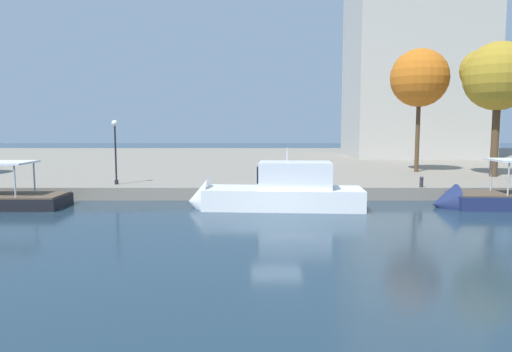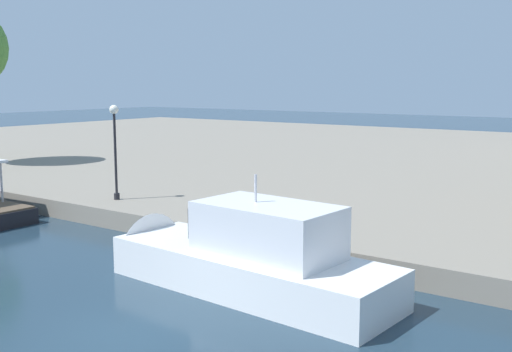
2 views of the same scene
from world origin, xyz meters
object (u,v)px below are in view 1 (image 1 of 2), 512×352
lamp_post (116,144)px  mooring_bollard_1 (423,181)px  motor_yacht_1 (275,196)px  tree_3 (498,75)px  tree_2 (420,77)px

lamp_post → mooring_bollard_1: bearing=-4.3°
motor_yacht_1 → tree_3: (17.96, 10.05, 8.13)m
lamp_post → tree_2: bearing=20.7°
mooring_bollard_1 → tree_2: size_ratio=0.07×
motor_yacht_1 → lamp_post: bearing=-20.2°
mooring_bollard_1 → tree_3: bearing=40.2°
motor_yacht_1 → tree_3: bearing=-147.0°
tree_3 → tree_2: bearing=142.2°
mooring_bollard_1 → tree_3: 13.04m
mooring_bollard_1 → tree_2: (3.19, 10.58, 7.87)m
lamp_post → tree_3: (28.76, 5.25, 5.23)m
lamp_post → tree_2: tree_2 is taller
motor_yacht_1 → mooring_bollard_1: (9.90, 3.24, 0.46)m
lamp_post → tree_2: (23.90, 9.02, 5.43)m
mooring_bollard_1 → tree_2: tree_2 is taller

